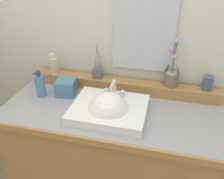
% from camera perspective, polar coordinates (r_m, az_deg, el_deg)
% --- Properties ---
extents(wall_back, '(3.31, 0.20, 2.50)m').
position_cam_1_polar(wall_back, '(1.76, 3.72, 13.63)').
color(wall_back, beige).
rests_on(wall_back, ground).
extents(vanity_cabinet, '(1.44, 0.63, 0.86)m').
position_cam_1_polar(vanity_cabinet, '(1.84, 0.31, -15.61)').
color(vanity_cabinet, '#A87642').
rests_on(vanity_cabinet, ground).
extents(back_ledge, '(1.36, 0.10, 0.08)m').
position_cam_1_polar(back_ledge, '(1.75, 2.29, 1.00)').
color(back_ledge, '#A87642').
rests_on(back_ledge, vanity_cabinet).
extents(sink_basin, '(0.46, 0.38, 0.29)m').
position_cam_1_polar(sink_basin, '(1.50, -0.79, -5.19)').
color(sink_basin, white).
rests_on(sink_basin, vanity_cabinet).
extents(potted_plant, '(0.11, 0.09, 0.33)m').
position_cam_1_polar(potted_plant, '(1.67, 13.97, 3.34)').
color(potted_plant, brown).
rests_on(potted_plant, back_ledge).
extents(soap_dispenser, '(0.06, 0.06, 0.16)m').
position_cam_1_polar(soap_dispenser, '(1.85, -13.66, 5.54)').
color(soap_dispenser, beige).
rests_on(soap_dispenser, back_ledge).
extents(tumbler_cup, '(0.06, 0.06, 0.10)m').
position_cam_1_polar(tumbler_cup, '(1.71, 21.68, 1.41)').
color(tumbler_cup, '#3E516F').
rests_on(tumbler_cup, back_ledge).
extents(reed_diffuser, '(0.08, 0.07, 0.25)m').
position_cam_1_polar(reed_diffuser, '(1.75, -3.43, 4.13)').
color(reed_diffuser, '#56565B').
rests_on(reed_diffuser, back_ledge).
extents(lotion_bottle, '(0.07, 0.07, 0.19)m').
position_cam_1_polar(lotion_bottle, '(1.73, -16.62, 0.94)').
color(lotion_bottle, '#507DAB').
rests_on(lotion_bottle, vanity_cabinet).
extents(tissue_box, '(0.15, 0.15, 0.11)m').
position_cam_1_polar(tissue_box, '(1.72, -10.83, 0.54)').
color(tissue_box, teal).
rests_on(tissue_box, vanity_cabinet).
extents(mirror, '(0.41, 0.02, 0.54)m').
position_cam_1_polar(mirror, '(1.63, 7.53, 13.50)').
color(mirror, silver).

